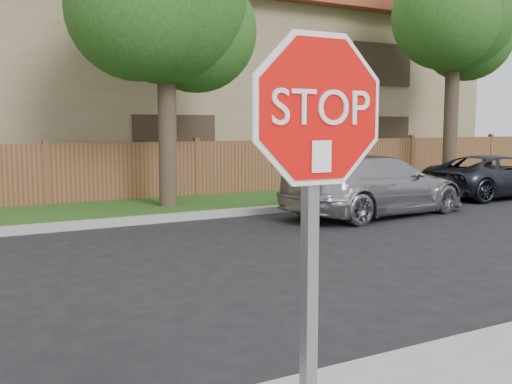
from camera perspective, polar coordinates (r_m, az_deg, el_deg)
ground at (r=5.12m, az=5.66°, el=-17.50°), size 90.00×90.00×0.00m
far_curb at (r=12.43m, az=-16.52°, el=-3.05°), size 70.00×0.30×0.15m
grass_strip at (r=14.03m, az=-18.04°, el=-2.10°), size 70.00×3.00×0.12m
fence at (r=15.51m, az=-19.32°, el=1.40°), size 70.00×0.12×1.60m
apartment_building at (r=21.04m, az=-22.37°, el=9.97°), size 35.20×9.20×7.20m
tree_mid at (r=14.64m, az=-8.38°, el=17.44°), size 4.80×3.90×7.35m
tree_right at (r=20.21m, az=18.73°, el=16.11°), size 4.80×3.90×8.20m
stop_sign at (r=2.87m, az=5.72°, el=1.42°), size 1.01×0.13×2.55m
sedan_right at (r=13.89m, az=11.25°, el=0.66°), size 5.00×2.55×1.39m
sedan_far_right at (r=18.39m, az=21.92°, el=1.42°), size 4.38×2.11×1.20m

